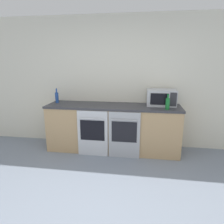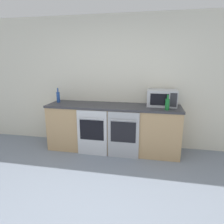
% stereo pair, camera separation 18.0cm
% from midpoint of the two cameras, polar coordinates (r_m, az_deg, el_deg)
% --- Properties ---
extents(wall_back, '(10.00, 0.06, 2.60)m').
position_cam_midpoint_polar(wall_back, '(4.10, -0.27, 8.34)').
color(wall_back, silver).
rests_on(wall_back, ground_plane).
extents(counter_back, '(2.55, 0.66, 0.91)m').
position_cam_midpoint_polar(counter_back, '(3.94, -1.03, -4.49)').
color(counter_back, tan).
rests_on(counter_back, ground_plane).
extents(oven_left, '(0.56, 0.06, 0.86)m').
position_cam_midpoint_polar(oven_left, '(3.71, -6.96, -6.07)').
color(oven_left, silver).
rests_on(oven_left, ground_plane).
extents(oven_right, '(0.56, 0.06, 0.86)m').
position_cam_midpoint_polar(oven_right, '(3.60, 2.06, -6.59)').
color(oven_right, '#A8AAAF').
rests_on(oven_right, ground_plane).
extents(microwave, '(0.54, 0.35, 0.31)m').
position_cam_midpoint_polar(microwave, '(3.86, 12.63, 4.06)').
color(microwave, '#B7BABF').
rests_on(microwave, counter_back).
extents(bottle_blue, '(0.07, 0.07, 0.29)m').
position_cam_midpoint_polar(bottle_blue, '(4.20, -16.66, 4.06)').
color(bottle_blue, '#234793').
rests_on(bottle_blue, counter_back).
extents(bottle_green, '(0.07, 0.07, 0.27)m').
position_cam_midpoint_polar(bottle_green, '(3.58, 14.22, 2.40)').
color(bottle_green, '#19722D').
rests_on(bottle_green, counter_back).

